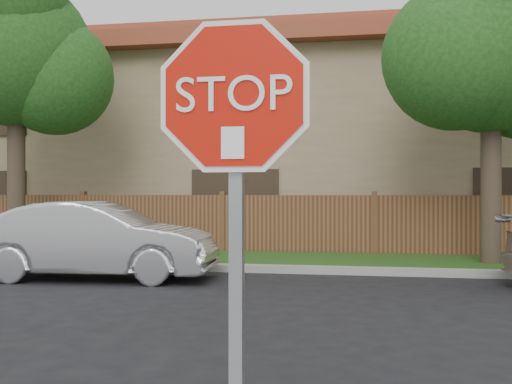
# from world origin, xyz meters

# --- Properties ---
(far_curb) EXTENTS (70.00, 0.30, 0.15)m
(far_curb) POSITION_xyz_m (0.00, 8.15, 0.07)
(far_curb) COLOR gray
(far_curb) RESTS_ON ground
(grass_strip) EXTENTS (70.00, 3.00, 0.12)m
(grass_strip) POSITION_xyz_m (0.00, 9.80, 0.06)
(grass_strip) COLOR #1E4714
(grass_strip) RESTS_ON ground
(fence) EXTENTS (70.00, 0.12, 1.60)m
(fence) POSITION_xyz_m (0.00, 11.40, 0.80)
(fence) COLOR #4D2C1B
(fence) RESTS_ON ground
(apartment_building) EXTENTS (35.20, 9.20, 7.20)m
(apartment_building) POSITION_xyz_m (0.00, 17.00, 3.53)
(apartment_building) COLOR #8E7958
(apartment_building) RESTS_ON ground
(tree_left) EXTENTS (4.80, 3.90, 7.78)m
(tree_left) POSITION_xyz_m (-8.98, 9.57, 5.22)
(tree_left) COLOR #382B21
(tree_left) RESTS_ON ground
(tree_mid) EXTENTS (4.80, 3.90, 7.35)m
(tree_mid) POSITION_xyz_m (2.52, 9.57, 4.87)
(tree_mid) COLOR #382B21
(tree_mid) RESTS_ON ground
(stop_sign) EXTENTS (1.01, 0.13, 2.55)m
(stop_sign) POSITION_xyz_m (-0.92, -1.48, 1.83)
(stop_sign) COLOR gray
(stop_sign) RESTS_ON sidewalk_near
(sedan_left) EXTENTS (4.67, 1.92, 1.51)m
(sedan_left) POSITION_xyz_m (-5.37, 6.60, 0.75)
(sedan_left) COLOR #BCBCC1
(sedan_left) RESTS_ON ground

